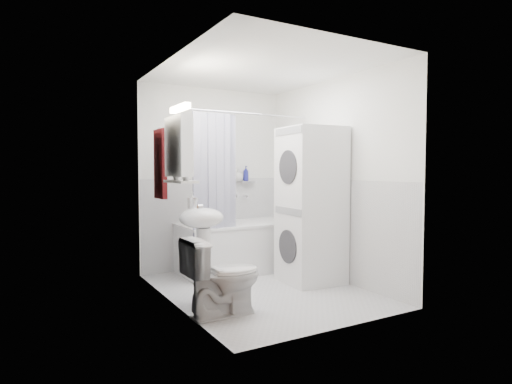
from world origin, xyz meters
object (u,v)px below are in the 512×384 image
sink (202,233)px  washer_dryer (311,205)px  bathtub (243,244)px  toilet (223,277)px

sink → washer_dryer: size_ratio=0.58×
bathtub → washer_dryer: (0.42, -0.89, 0.56)m
sink → toilet: size_ratio=1.46×
bathtub → washer_dryer: bearing=-64.5°
washer_dryer → bathtub: bearing=119.7°
bathtub → sink: size_ratio=1.60×
sink → washer_dryer: (1.43, 0.15, 0.20)m
sink → toilet: (0.03, -0.40, -0.35)m
bathtub → washer_dryer: size_ratio=0.92×
bathtub → sink: bearing=-134.0°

